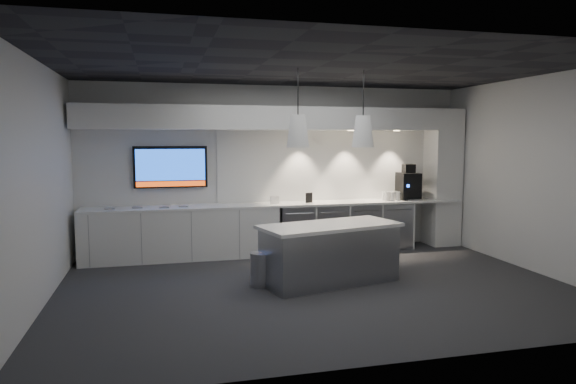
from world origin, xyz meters
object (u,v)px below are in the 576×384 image
object	(u,v)px
wall_tv	(171,167)
island	(330,253)
bin	(262,269)
coffee_machine	(408,185)

from	to	relation	value
wall_tv	island	world-z (taller)	wall_tv
bin	coffee_machine	xyz separation A→B (m)	(3.21, 1.97, 0.94)
wall_tv	bin	xyz separation A→B (m)	(1.17, -2.21, -1.32)
island	coffee_machine	distance (m)	3.11
island	bin	size ratio (longest dim) A/B	4.51
coffee_machine	wall_tv	bearing A→B (deg)	-179.60
wall_tv	bin	world-z (taller)	wall_tv
island	bin	world-z (taller)	island
bin	coffee_machine	size ratio (longest dim) A/B	0.71
wall_tv	bin	bearing A→B (deg)	-62.07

